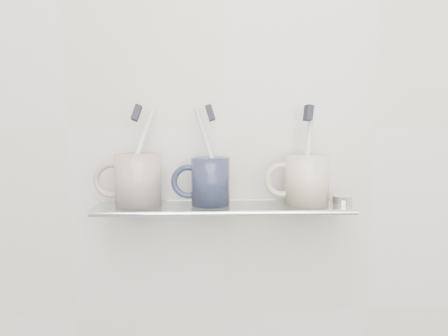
{
  "coord_description": "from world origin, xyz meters",
  "views": [
    {
      "loc": [
        -0.03,
        0.19,
        1.28
      ],
      "look_at": [
        0.0,
        1.04,
        1.17
      ],
      "focal_mm": 35.0,
      "sensor_mm": 36.0,
      "label": 1
    }
  ],
  "objects_px": {
    "mug_center": "(210,181)",
    "mug_right": "(307,180)",
    "shelf_glass": "(224,207)",
    "mug_left": "(138,180)"
  },
  "relations": [
    {
      "from": "mug_center",
      "to": "mug_right",
      "type": "xyz_separation_m",
      "value": [
        0.19,
        0.0,
        0.0
      ]
    },
    {
      "from": "shelf_glass",
      "to": "mug_right",
      "type": "xyz_separation_m",
      "value": [
        0.17,
        0.0,
        0.05
      ]
    },
    {
      "from": "shelf_glass",
      "to": "mug_right",
      "type": "distance_m",
      "value": 0.17
    },
    {
      "from": "mug_right",
      "to": "shelf_glass",
      "type": "bearing_deg",
      "value": -174.19
    },
    {
      "from": "shelf_glass",
      "to": "mug_center",
      "type": "height_order",
      "value": "mug_center"
    },
    {
      "from": "mug_right",
      "to": "mug_center",
      "type": "bearing_deg",
      "value": -175.91
    },
    {
      "from": "mug_center",
      "to": "mug_right",
      "type": "relative_size",
      "value": 0.95
    },
    {
      "from": "mug_left",
      "to": "mug_right",
      "type": "relative_size",
      "value": 1.03
    },
    {
      "from": "shelf_glass",
      "to": "mug_right",
      "type": "bearing_deg",
      "value": 1.73
    },
    {
      "from": "mug_center",
      "to": "mug_right",
      "type": "height_order",
      "value": "mug_right"
    }
  ]
}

